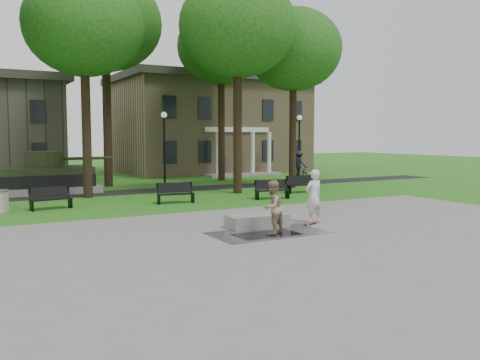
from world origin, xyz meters
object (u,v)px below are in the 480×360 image
Objects in this scene: park_bench_0 at (51,198)px; skateboarder at (314,196)px; concrete_block at (257,221)px; friend_watching at (272,207)px; cyclist at (299,169)px.

skateboarder is at bearing -56.34° from park_bench_0.
friend_watching is at bearing -100.20° from concrete_block.
concrete_block is 1.55m from friend_watching.
concrete_block is 0.98× the size of cyclist.
park_bench_0 is at bearing -83.91° from friend_watching.
friend_watching is (-0.25, -1.37, 0.68)m from concrete_block.
friend_watching is at bearing 124.25° from cyclist.
concrete_block is at bearing -11.45° from skateboarder.
cyclist reaches higher than park_bench_0.
friend_watching is 0.98× the size of park_bench_0.
friend_watching is 19.24m from cyclist.
concrete_block is 1.19× the size of park_bench_0.
friend_watching reaches higher than concrete_block.
cyclist is at bearing 49.84° from concrete_block.
park_bench_0 is (-17.40, -5.37, -0.39)m from cyclist.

